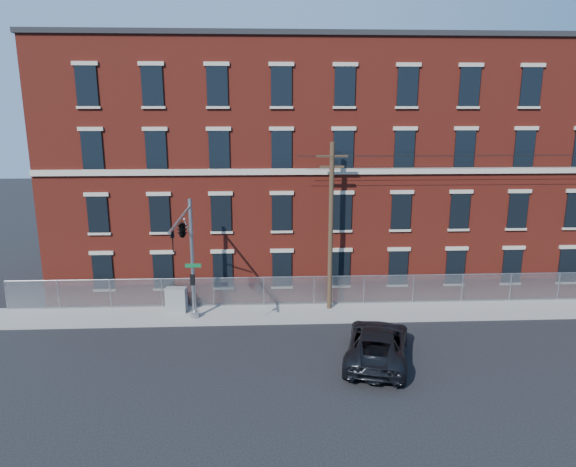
% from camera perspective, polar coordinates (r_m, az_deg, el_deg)
% --- Properties ---
extents(ground, '(140.00, 140.00, 0.00)m').
position_cam_1_polar(ground, '(26.67, 1.73, -12.98)').
color(ground, black).
rests_on(ground, ground).
extents(sidewalk, '(65.00, 3.00, 0.12)m').
position_cam_1_polar(sidewalk, '(34.10, 21.77, -7.81)').
color(sidewalk, gray).
rests_on(sidewalk, ground).
extents(mill_building, '(55.30, 14.32, 16.30)m').
position_cam_1_polar(mill_building, '(40.39, 17.60, 7.56)').
color(mill_building, maroon).
rests_on(mill_building, ground).
extents(chain_link_fence, '(59.06, 0.06, 1.85)m').
position_cam_1_polar(chain_link_fence, '(34.88, 21.05, -5.53)').
color(chain_link_fence, '#A5A8AD').
rests_on(chain_link_fence, ground).
extents(traffic_signal_mast, '(0.90, 6.75, 7.00)m').
position_cam_1_polar(traffic_signal_mast, '(27.09, -11.32, -0.65)').
color(traffic_signal_mast, '#9EA0A5').
rests_on(traffic_signal_mast, ground).
extents(utility_pole_near, '(1.80, 0.28, 10.00)m').
position_cam_1_polar(utility_pole_near, '(30.37, 4.75, 1.00)').
color(utility_pole_near, '#3E2F1F').
rests_on(utility_pole_near, ground).
extents(pickup_truck, '(4.35, 6.65, 1.70)m').
position_cam_1_polar(pickup_truck, '(25.92, 9.84, -11.92)').
color(pickup_truck, black).
rests_on(pickup_truck, ground).
extents(utility_cabinet, '(1.26, 0.72, 1.51)m').
position_cam_1_polar(utility_cabinet, '(31.66, -12.22, -7.18)').
color(utility_cabinet, slate).
rests_on(utility_cabinet, sidewalk).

